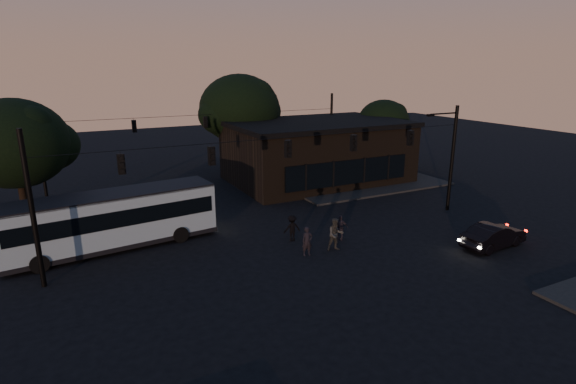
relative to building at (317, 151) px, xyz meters
name	(u,v)px	position (x,y,z in m)	size (l,w,h in m)	color
ground	(322,265)	(-9.00, -15.97, -2.71)	(120.00, 120.00, 0.00)	black
sidewalk_far_right	(356,180)	(3.00, -1.97, -2.63)	(14.00, 10.00, 0.15)	black
sidewalk_far_left	(29,224)	(-23.00, -1.97, -2.63)	(14.00, 10.00, 0.15)	black
building	(317,151)	(0.00, 0.00, 0.00)	(15.40, 10.41, 5.40)	black
tree_behind	(240,109)	(-5.00, 6.03, 3.48)	(7.60, 7.60, 9.43)	black
tree_right	(383,122)	(9.00, 2.03, 1.93)	(5.20, 5.20, 6.86)	black
tree_left	(14,144)	(-23.00, -2.97, 2.86)	(6.40, 6.40, 8.30)	black
signal_rig_near	(288,168)	(-9.00, -11.97, 1.74)	(26.24, 0.30, 7.50)	black
signal_rig_far	(206,135)	(-9.00, 4.03, 1.50)	(26.24, 0.30, 7.50)	black
bus	(113,218)	(-18.36, -8.50, -0.89)	(11.74, 3.98, 3.24)	#87A1AC
car	(494,236)	(1.07, -18.28, -2.01)	(1.47, 4.23, 1.39)	black
pedestrian_a	(307,241)	(-9.07, -14.46, -1.89)	(0.60, 0.39, 1.64)	black
pedestrian_b	(336,234)	(-7.30, -14.54, -1.76)	(0.92, 0.72, 1.90)	#30302C
pedestrian_c	(340,228)	(-6.24, -13.44, -1.92)	(0.93, 0.39, 1.58)	#272129
pedestrian_d	(292,228)	(-8.83, -12.17, -1.91)	(1.03, 0.59, 1.60)	black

